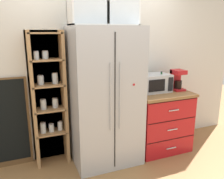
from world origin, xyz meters
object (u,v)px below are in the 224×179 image
Objects in this scene: coffee_maker at (177,80)px; bottle_green at (161,83)px; mug_red at (162,89)px; microwave at (154,83)px; chalkboard_menu at (5,124)px; refrigerator at (105,97)px.

bottle_green is (-0.28, 0.00, -0.02)m from coffee_maker.
mug_red is at bearing -172.90° from coffee_maker.
coffee_maker is (0.37, -0.04, 0.03)m from microwave.
coffee_maker reaches higher than mug_red.
chalkboard_menu is (-2.15, 0.33, -0.33)m from mug_red.
bottle_green is 2.20m from chalkboard_menu.
coffee_maker reaches higher than bottle_green.
chalkboard_menu is at bearing 173.06° from coffee_maker.
refrigerator is 4.16× the size of microwave.
mug_red is (0.09, -0.08, -0.09)m from microwave.
chalkboard_menu is at bearing 171.27° from mug_red.
microwave is at bearing 4.54° from refrigerator.
bottle_green is (0.88, 0.02, 0.11)m from refrigerator.
microwave is 1.47× the size of bottle_green.
chalkboard_menu is (-2.42, 0.29, -0.45)m from coffee_maker.
microwave is 0.15m from mug_red.
coffee_maker is at bearing -6.94° from chalkboard_menu.
coffee_maker is 0.28m from bottle_green.
mug_red is 0.10× the size of chalkboard_menu.
microwave is 3.78× the size of mug_red.
refrigerator is 15.72× the size of mug_red.
coffee_maker is 0.26× the size of chalkboard_menu.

